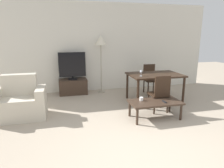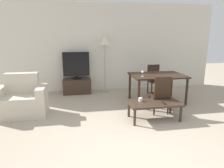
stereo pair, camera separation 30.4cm
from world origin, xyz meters
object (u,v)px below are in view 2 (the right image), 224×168
(dining_chair_near, at_px, (160,93))
(dining_chair_far, at_px, (154,78))
(tv_stand, at_px, (77,86))
(wine_glass_left, at_px, (143,72))
(coffee_table, at_px, (154,104))
(armchair, at_px, (22,101))
(floor_lamp, at_px, (105,43))
(cup_white_near, at_px, (140,99))
(dining_table, at_px, (157,78))
(tv, at_px, (76,65))
(remote_primary, at_px, (164,103))

(dining_chair_near, distance_m, dining_chair_far, 1.62)
(tv_stand, distance_m, wine_glass_left, 2.20)
(coffee_table, bearing_deg, dining_chair_far, 68.50)
(dining_chair_far, bearing_deg, armchair, -162.33)
(coffee_table, height_order, dining_chair_far, dining_chair_far)
(tv_stand, bearing_deg, floor_lamp, -1.30)
(armchair, xyz_separation_m, cup_white_near, (2.50, -0.61, 0.08))
(tv_stand, relative_size, floor_lamp, 0.47)
(tv_stand, height_order, dining_table, dining_table)
(dining_table, relative_size, cup_white_near, 16.50)
(floor_lamp, bearing_deg, dining_chair_near, -64.09)
(tv_stand, bearing_deg, coffee_table, -55.50)
(armchair, relative_size, dining_chair_far, 1.22)
(dining_table, bearing_deg, cup_white_near, -128.49)
(armchair, bearing_deg, tv, 52.33)
(cup_white_near, bearing_deg, wine_glass_left, 69.29)
(cup_white_near, bearing_deg, floor_lamp, 101.71)
(armchair, height_order, cup_white_near, armchair)
(armchair, height_order, remote_primary, armchair)
(tv_stand, xyz_separation_m, remote_primary, (1.72, -2.38, 0.16))
(dining_chair_near, height_order, remote_primary, dining_chair_near)
(coffee_table, bearing_deg, wine_glass_left, 88.22)
(tv_stand, height_order, floor_lamp, floor_lamp)
(floor_lamp, height_order, wine_glass_left, floor_lamp)
(wine_glass_left, bearing_deg, dining_table, 20.41)
(tv_stand, height_order, wine_glass_left, wine_glass_left)
(coffee_table, distance_m, remote_primary, 0.19)
(wine_glass_left, bearing_deg, cup_white_near, -110.71)
(tv_stand, xyz_separation_m, tv, (0.00, -0.00, 0.63))
(armchair, bearing_deg, tv_stand, 52.37)
(dining_chair_far, xyz_separation_m, floor_lamp, (-1.43, 0.43, 1.03))
(dining_table, relative_size, dining_chair_far, 1.56)
(tv_stand, height_order, tv, tv)
(dining_table, distance_m, dining_chair_near, 0.83)
(armchair, height_order, dining_chair_far, armchair)
(dining_table, bearing_deg, dining_chair_far, 73.00)
(floor_lamp, distance_m, wine_glass_left, 1.69)
(coffee_table, relative_size, dining_table, 0.79)
(dining_chair_near, bearing_deg, armchair, 171.76)
(coffee_table, bearing_deg, remote_primary, -32.53)
(remote_primary, bearing_deg, dining_table, 74.13)
(coffee_table, distance_m, cup_white_near, 0.30)
(floor_lamp, xyz_separation_m, cup_white_near, (0.44, -2.15, -1.09))
(armchair, bearing_deg, floor_lamp, 36.77)
(coffee_table, xyz_separation_m, dining_table, (0.49, 1.06, 0.33))
(floor_lamp, bearing_deg, coffee_table, -72.58)
(dining_table, distance_m, remote_primary, 1.24)
(tv, bearing_deg, cup_white_near, -58.94)
(tv_stand, distance_m, cup_white_near, 2.53)
(tv, distance_m, coffee_table, 2.81)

